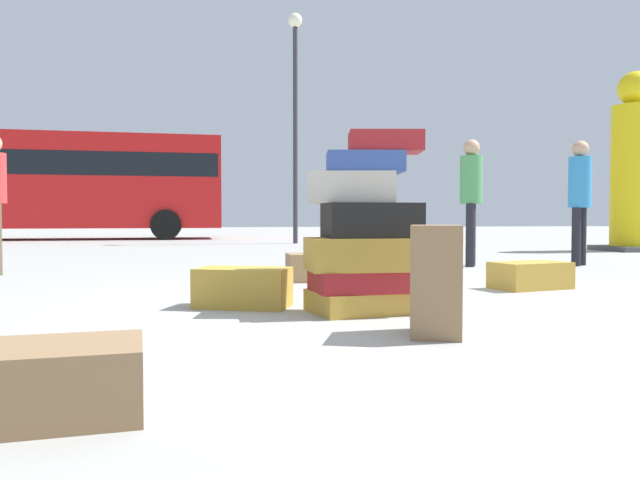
% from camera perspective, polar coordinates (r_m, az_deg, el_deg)
% --- Properties ---
extents(ground_plane, '(80.00, 80.00, 0.00)m').
position_cam_1_polar(ground_plane, '(4.64, 6.64, -6.08)').
color(ground_plane, '#9E9E99').
extents(suitcase_tower, '(0.88, 0.66, 1.26)m').
position_cam_1_polar(suitcase_tower, '(4.30, 4.21, 0.41)').
color(suitcase_tower, '#B28C33').
rests_on(suitcase_tower, ground).
extents(suitcase_brown_behind_tower, '(0.39, 0.45, 0.61)m').
position_cam_1_polar(suitcase_brown_behind_tower, '(3.50, 10.60, -3.67)').
color(suitcase_brown_behind_tower, olive).
rests_on(suitcase_brown_behind_tower, ground).
extents(suitcase_tan_upright_blue, '(0.77, 0.56, 0.25)m').
position_cam_1_polar(suitcase_tan_upright_blue, '(6.04, 18.81, -3.10)').
color(suitcase_tan_upright_blue, '#B28C33').
rests_on(suitcase_tan_upright_blue, ground).
extents(suitcase_brown_foreground_far, '(0.62, 0.47, 0.24)m').
position_cam_1_polar(suitcase_brown_foreground_far, '(2.25, -23.50, -11.84)').
color(suitcase_brown_foreground_far, olive).
rests_on(suitcase_brown_foreground_far, ground).
extents(suitcase_cream_right_side, '(0.68, 0.58, 0.28)m').
position_cam_1_polar(suitcase_cream_right_side, '(7.03, 4.02, -2.15)').
color(suitcase_cream_right_side, beige).
rests_on(suitcase_cream_right_side, ground).
extents(suitcase_tan_foreground_near, '(0.76, 0.59, 0.29)m').
position_cam_1_polar(suitcase_tan_foreground_near, '(4.57, -7.09, -4.37)').
color(suitcase_tan_foreground_near, '#B28C33').
rests_on(suitcase_tan_foreground_near, ground).
extents(suitcase_brown_left_side, '(0.54, 0.42, 0.28)m').
position_cam_1_polar(suitcase_brown_left_side, '(6.43, -0.60, -2.52)').
color(suitcase_brown_left_side, olive).
rests_on(suitcase_brown_left_side, ground).
extents(person_bearded_onlooker, '(0.30, 0.30, 1.71)m').
position_cam_1_polar(person_bearded_onlooker, '(9.18, 22.81, 4.13)').
color(person_bearded_onlooker, black).
rests_on(person_bearded_onlooker, ground).
extents(person_passerby_in_red, '(0.30, 0.32, 1.71)m').
position_cam_1_polar(person_passerby_in_red, '(8.61, 13.75, 4.44)').
color(person_passerby_in_red, black).
rests_on(person_passerby_in_red, ground).
extents(yellow_dummy_statue, '(1.21, 1.21, 3.56)m').
position_cam_1_polar(yellow_dummy_statue, '(13.85, 26.95, 5.62)').
color(yellow_dummy_statue, yellow).
rests_on(yellow_dummy_statue, ground).
extents(parked_bus, '(9.43, 2.95, 3.15)m').
position_cam_1_polar(parked_bus, '(20.51, -22.48, 5.19)').
color(parked_bus, red).
rests_on(parked_bus, ground).
extents(lamp_post, '(0.36, 0.36, 5.86)m').
position_cam_1_polar(lamp_post, '(16.21, -2.29, 13.39)').
color(lamp_post, '#333338').
rests_on(lamp_post, ground).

